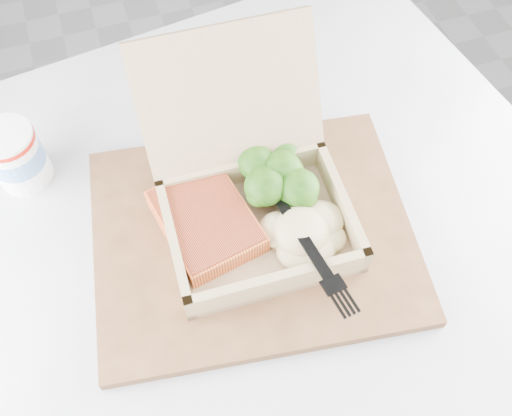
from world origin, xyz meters
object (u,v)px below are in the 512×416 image
object	(u,v)px
takeout_container	(250,186)
paper_cup	(15,155)
serving_tray	(253,234)
cafe_table	(264,303)

from	to	relation	value
takeout_container	paper_cup	bearing A→B (deg)	152.85
takeout_container	paper_cup	xyz separation A→B (m)	(-0.25, 0.14, -0.02)
serving_tray	paper_cup	bearing A→B (deg)	144.58
cafe_table	serving_tray	bearing A→B (deg)	132.64
cafe_table	paper_cup	distance (m)	0.39
cafe_table	paper_cup	size ratio (longest dim) A/B	10.79
serving_tray	takeout_container	distance (m)	0.06
cafe_table	takeout_container	size ratio (longest dim) A/B	3.63
paper_cup	takeout_container	bearing A→B (deg)	-29.20
serving_tray	cafe_table	bearing A→B (deg)	-47.36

